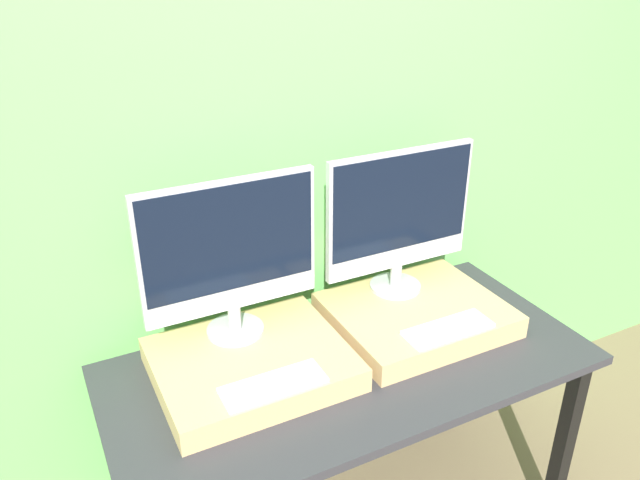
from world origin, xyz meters
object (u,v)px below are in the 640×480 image
Objects in this scene: monitor_left at (230,253)px; keyboard_left at (273,385)px; monitor_right at (400,216)px; keyboard_right at (448,329)px.

monitor_left is 0.40m from keyboard_left.
monitor_left is at bearing 180.00° from monitor_right.
keyboard_left is at bearing -90.00° from monitor_left.
monitor_left is 0.72m from keyboard_right.
keyboard_left is at bearing 180.00° from keyboard_right.
monitor_right is 0.40m from keyboard_right.
monitor_left is 0.60m from monitor_right.
monitor_right is (0.60, 0.00, 0.00)m from monitor_left.
monitor_right reaches higher than keyboard_left.
monitor_right is at bearing 26.68° from keyboard_left.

